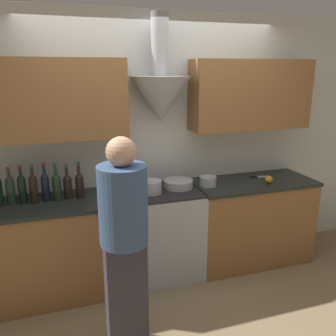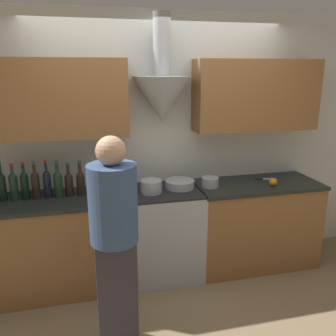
# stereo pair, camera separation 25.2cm
# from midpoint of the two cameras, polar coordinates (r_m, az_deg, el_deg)

# --- Properties ---
(ground_plane) EXTENTS (12.00, 12.00, 0.00)m
(ground_plane) POSITION_cam_midpoint_polar(r_m,az_deg,el_deg) (3.61, 3.01, -19.14)
(ground_plane) COLOR #847051
(wall_back) EXTENTS (8.40, 0.57, 2.60)m
(wall_back) POSITION_cam_midpoint_polar(r_m,az_deg,el_deg) (3.58, 0.53, 6.38)
(wall_back) COLOR silver
(wall_back) RESTS_ON ground_plane
(counter_left) EXTENTS (1.35, 0.62, 0.92)m
(counter_left) POSITION_cam_midpoint_polar(r_m,az_deg,el_deg) (3.55, -14.46, -11.68)
(counter_left) COLOR brown
(counter_left) RESTS_ON ground_plane
(counter_right) EXTENTS (1.30, 0.62, 0.92)m
(counter_right) POSITION_cam_midpoint_polar(r_m,az_deg,el_deg) (3.99, 15.43, -8.56)
(counter_right) COLOR brown
(counter_right) RESTS_ON ground_plane
(stove_range) EXTENTS (0.67, 0.60, 0.92)m
(stove_range) POSITION_cam_midpoint_polar(r_m,az_deg,el_deg) (3.65, 1.63, -10.30)
(stove_range) COLOR #A8AAAF
(stove_range) RESTS_ON ground_plane
(wine_bottle_1) EXTENTS (0.07, 0.07, 0.37)m
(wine_bottle_1) POSITION_cam_midpoint_polar(r_m,az_deg,el_deg) (3.43, -23.22, -2.58)
(wine_bottle_1) COLOR black
(wine_bottle_1) RESTS_ON counter_left
(wine_bottle_2) EXTENTS (0.07, 0.07, 0.34)m
(wine_bottle_2) POSITION_cam_midpoint_polar(r_m,az_deg,el_deg) (3.41, -21.62, -2.57)
(wine_bottle_2) COLOR black
(wine_bottle_2) RESTS_ON counter_left
(wine_bottle_3) EXTENTS (0.07, 0.07, 0.34)m
(wine_bottle_3) POSITION_cam_midpoint_polar(r_m,az_deg,el_deg) (3.40, -20.06, -2.45)
(wine_bottle_3) COLOR black
(wine_bottle_3) RESTS_ON counter_left
(wine_bottle_4) EXTENTS (0.07, 0.07, 0.35)m
(wine_bottle_4) POSITION_cam_midpoint_polar(r_m,az_deg,el_deg) (3.38, -18.51, -2.42)
(wine_bottle_4) COLOR black
(wine_bottle_4) RESTS_ON counter_left
(wine_bottle_5) EXTENTS (0.07, 0.07, 0.35)m
(wine_bottle_5) POSITION_cam_midpoint_polar(r_m,az_deg,el_deg) (3.38, -16.82, -2.27)
(wine_bottle_5) COLOR black
(wine_bottle_5) RESTS_ON counter_left
(wine_bottle_6) EXTENTS (0.08, 0.08, 0.34)m
(wine_bottle_6) POSITION_cam_midpoint_polar(r_m,az_deg,el_deg) (3.36, -15.19, -2.33)
(wine_bottle_6) COLOR black
(wine_bottle_6) RESTS_ON counter_left
(wine_bottle_7) EXTENTS (0.08, 0.08, 0.32)m
(wine_bottle_7) POSITION_cam_midpoint_polar(r_m,az_deg,el_deg) (3.38, -13.57, -2.34)
(wine_bottle_7) COLOR black
(wine_bottle_7) RESTS_ON counter_left
(wine_bottle_8) EXTENTS (0.08, 0.08, 0.33)m
(wine_bottle_8) POSITION_cam_midpoint_polar(r_m,az_deg,el_deg) (3.37, -11.78, -2.20)
(wine_bottle_8) COLOR black
(wine_bottle_8) RESTS_ON counter_left
(stock_pot) EXTENTS (0.20, 0.20, 0.12)m
(stock_pot) POSITION_cam_midpoint_polar(r_m,az_deg,el_deg) (3.38, -0.60, -2.98)
(stock_pot) COLOR #A8AAAF
(stock_pot) RESTS_ON stove_range
(mixing_bowl) EXTENTS (0.29, 0.29, 0.08)m
(mixing_bowl) POSITION_cam_midpoint_polar(r_m,az_deg,el_deg) (3.53, 3.93, -2.59)
(mixing_bowl) COLOR #A8AAAF
(mixing_bowl) RESTS_ON stove_range
(orange_fruit) EXTENTS (0.08, 0.08, 0.08)m
(orange_fruit) POSITION_cam_midpoint_polar(r_m,az_deg,el_deg) (3.78, 18.38, -2.16)
(orange_fruit) COLOR orange
(orange_fruit) RESTS_ON counter_right
(saucepan) EXTENTS (0.17, 0.17, 0.10)m
(saucepan) POSITION_cam_midpoint_polar(r_m,az_deg,el_deg) (3.60, 8.77, -2.27)
(saucepan) COLOR #A8AAAF
(saucepan) RESTS_ON counter_right
(chefs_knife) EXTENTS (0.22, 0.07, 0.01)m
(chefs_knife) POSITION_cam_midpoint_polar(r_m,az_deg,el_deg) (3.98, 17.11, -1.70)
(chefs_knife) COLOR silver
(chefs_knife) RESTS_ON counter_right
(person_foreground_left) EXTENTS (0.34, 0.34, 1.64)m
(person_foreground_left) POSITION_cam_midpoint_polar(r_m,az_deg,el_deg) (2.57, -5.76, -11.11)
(person_foreground_left) COLOR #38333D
(person_foreground_left) RESTS_ON ground_plane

